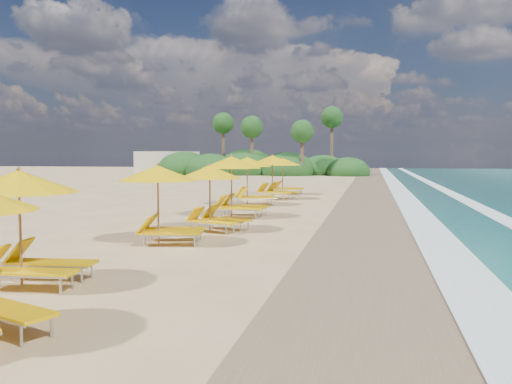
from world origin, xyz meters
The scene contains 12 objects.
ground centered at (0.00, 0.00, 0.00)m, with size 160.00×160.00×0.00m, color tan.
wet_sand centered at (4.00, 0.00, 0.01)m, with size 4.00×160.00×0.01m, color #806A4C.
surf_foam centered at (6.70, 0.00, 0.03)m, with size 4.00×160.00×0.01m.
station_2 centered at (-2.50, -8.32, 1.23)m, with size 2.52×2.37×2.20m.
station_3 centered at (-1.82, -3.39, 1.23)m, with size 2.63×2.52×2.19m.
station_4 centered at (-1.20, -0.75, 1.19)m, with size 2.71×2.65×2.13m.
station_5 centered at (-1.47, 3.13, 1.36)m, with size 2.72×2.54×2.42m.
station_6 centered at (-2.00, 8.12, 1.32)m, with size 3.09×3.06×2.36m.
station_7 centered at (-1.46, 11.71, 1.37)m, with size 3.20×3.18×2.44m.
station_8 centered at (-1.47, 15.29, 1.27)m, with size 2.47×2.29×2.26m.
treeline centered at (-9.94, 45.51, 1.00)m, with size 25.80×8.80×9.74m.
beach_building centered at (-22.00, 48.00, 1.40)m, with size 7.00×5.00×2.80m, color beige.
Camera 1 is at (3.68, -17.06, 2.42)m, focal length 37.73 mm.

